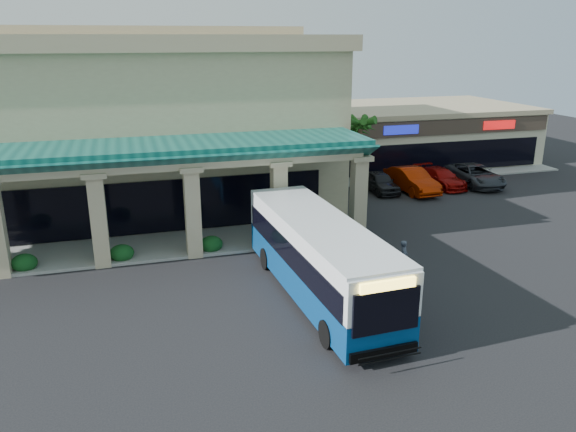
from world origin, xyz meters
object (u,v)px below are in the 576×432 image
object	(u,v)px
car_silver	(380,182)
car_gray	(475,175)
transit_bus	(319,259)
car_white	(412,180)
pedestrian	(404,257)
car_red	(440,178)

from	to	relation	value
car_silver	car_gray	size ratio (longest dim) A/B	0.76
transit_bus	car_gray	bearing A→B (deg)	37.16
car_silver	car_white	size ratio (longest dim) A/B	0.82
car_silver	car_gray	world-z (taller)	car_gray
transit_bus	pedestrian	xyz separation A→B (m)	(4.76, 1.30, -0.92)
pedestrian	car_gray	distance (m)	18.73
transit_bus	car_gray	size ratio (longest dim) A/B	2.18
car_red	pedestrian	bearing A→B (deg)	-133.96
pedestrian	car_silver	xyz separation A→B (m)	(5.25, 13.78, -0.07)
pedestrian	car_gray	size ratio (longest dim) A/B	0.28
car_silver	car_white	bearing A→B (deg)	-17.00
pedestrian	car_silver	distance (m)	14.75
car_silver	transit_bus	bearing A→B (deg)	-123.46
car_silver	car_red	distance (m)	4.98
car_white	car_gray	bearing A→B (deg)	0.21
car_gray	car_silver	bearing A→B (deg)	-179.18
car_silver	car_red	size ratio (longest dim) A/B	0.90
transit_bus	car_silver	bearing A→B (deg)	53.82
pedestrian	car_red	xyz separation A→B (m)	(10.23, 13.77, -0.10)
transit_bus	pedestrian	bearing A→B (deg)	12.69
car_white	transit_bus	bearing A→B (deg)	-133.92
car_silver	car_white	world-z (taller)	car_white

